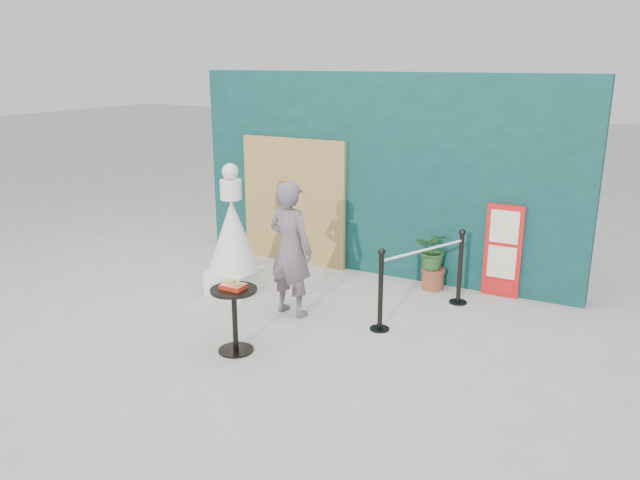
# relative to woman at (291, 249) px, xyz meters

# --- Properties ---
(ground) EXTENTS (60.00, 60.00, 0.00)m
(ground) POSITION_rel_woman_xyz_m (0.35, -1.06, -0.87)
(ground) COLOR #ADAAA5
(ground) RESTS_ON ground
(back_wall) EXTENTS (6.00, 0.30, 3.00)m
(back_wall) POSITION_rel_woman_xyz_m (0.35, 2.09, 0.63)
(back_wall) COLOR #0B3331
(back_wall) RESTS_ON ground
(bamboo_fence) EXTENTS (1.80, 0.08, 2.00)m
(bamboo_fence) POSITION_rel_woman_xyz_m (-1.05, 1.88, 0.13)
(bamboo_fence) COLOR tan
(bamboo_fence) RESTS_ON ground
(woman) EXTENTS (0.69, 0.51, 1.74)m
(woman) POSITION_rel_woman_xyz_m (0.00, 0.00, 0.00)
(woman) COLOR slate
(woman) RESTS_ON ground
(menu_board) EXTENTS (0.50, 0.07, 1.30)m
(menu_board) POSITION_rel_woman_xyz_m (2.25, 1.89, -0.22)
(menu_board) COLOR red
(menu_board) RESTS_ON ground
(statue) EXTENTS (0.72, 0.72, 1.83)m
(statue) POSITION_rel_woman_xyz_m (-1.10, 0.29, -0.12)
(statue) COLOR white
(statue) RESTS_ON ground
(cafe_table) EXTENTS (0.52, 0.52, 0.75)m
(cafe_table) POSITION_rel_woman_xyz_m (0.00, -1.24, -0.37)
(cafe_table) COLOR black
(cafe_table) RESTS_ON ground
(food_basket) EXTENTS (0.26, 0.19, 0.11)m
(food_basket) POSITION_rel_woman_xyz_m (0.01, -1.23, -0.08)
(food_basket) COLOR #B02812
(food_basket) RESTS_ON cafe_table
(planter) EXTENTS (0.51, 0.44, 0.86)m
(planter) POSITION_rel_woman_xyz_m (1.33, 1.72, -0.37)
(planter) COLOR brown
(planter) RESTS_ON ground
(stanchion_barrier) EXTENTS (0.84, 1.54, 1.03)m
(stanchion_barrier) POSITION_rel_woman_xyz_m (1.51, 0.71, -0.38)
(stanchion_barrier) COLOR black
(stanchion_barrier) RESTS_ON ground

